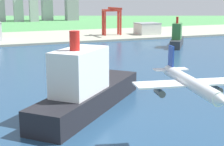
{
  "coord_description": "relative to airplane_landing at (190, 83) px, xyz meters",
  "views": [
    {
      "loc": [
        -60.03,
        38.67,
        52.21
      ],
      "look_at": [
        -6.21,
        173.26,
        20.0
      ],
      "focal_mm": 54.61,
      "sensor_mm": 36.0,
      "label": 1
    }
  ],
  "objects": [
    {
      "name": "container_barge",
      "position": [
        142.24,
        230.39,
        -17.68
      ],
      "size": [
        41.66,
        50.55,
        32.39
      ],
      "color": "#2D3338",
      "rests_on": "water_bay"
    },
    {
      "name": "ground_plane",
      "position": [
        1.29,
        177.88,
        -26.97
      ],
      "size": [
        2400.0,
        2400.0,
        0.0
      ],
      "primitive_type": "plane",
      "color": "#4B904F"
    },
    {
      "name": "airplane_landing",
      "position": [
        0.0,
        0.0,
        0.0
      ],
      "size": [
        33.85,
        40.51,
        12.82
      ],
      "color": "silver"
    },
    {
      "name": "cargo_ship",
      "position": [
        -13.13,
        62.54,
        -16.0
      ],
      "size": [
        71.24,
        71.42,
        38.37
      ],
      "color": "black",
      "rests_on": "water_bay"
    },
    {
      "name": "industrial_pier",
      "position": [
        1.29,
        367.88,
        -25.72
      ],
      "size": [
        840.0,
        140.0,
        2.5
      ],
      "primitive_type": "cube",
      "color": "#9EA18C",
      "rests_on": "ground"
    },
    {
      "name": "warehouse_annex",
      "position": [
        162.22,
        337.63,
        -16.62
      ],
      "size": [
        30.69,
        26.27,
        15.66
      ],
      "color": "silver",
      "rests_on": "industrial_pier"
    },
    {
      "name": "port_crane_red",
      "position": [
        112.12,
        343.08,
        2.52
      ],
      "size": [
        24.81,
        43.08,
        37.19
      ],
      "color": "#B72D23",
      "rests_on": "industrial_pier"
    },
    {
      "name": "water_bay",
      "position": [
        1.29,
        117.88,
        -26.89
      ],
      "size": [
        840.0,
        360.0,
        0.15
      ],
      "primitive_type": "cube",
      "color": "navy",
      "rests_on": "ground"
    }
  ]
}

